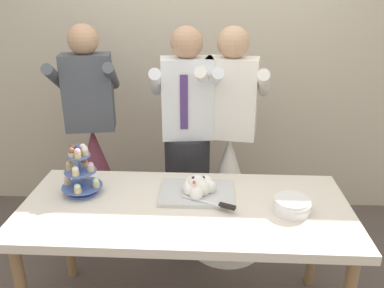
# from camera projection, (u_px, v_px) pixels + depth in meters

# --- Properties ---
(rear_wall) EXTENTS (5.20, 0.10, 2.90)m
(rear_wall) POSITION_uv_depth(u_px,v_px,m) (196.00, 44.00, 3.22)
(rear_wall) COLOR beige
(rear_wall) RESTS_ON ground_plane
(dessert_table) EXTENTS (1.80, 0.80, 0.78)m
(dessert_table) POSITION_uv_depth(u_px,v_px,m) (185.00, 217.00, 2.17)
(dessert_table) COLOR silver
(dessert_table) RESTS_ON ground_plane
(cupcake_stand) EXTENTS (0.23, 0.23, 0.31)m
(cupcake_stand) POSITION_uv_depth(u_px,v_px,m) (81.00, 173.00, 2.21)
(cupcake_stand) COLOR #4C66B2
(cupcake_stand) RESTS_ON dessert_table
(main_cake_tray) EXTENTS (0.42, 0.36, 0.12)m
(main_cake_tray) POSITION_uv_depth(u_px,v_px,m) (198.00, 188.00, 2.23)
(main_cake_tray) COLOR silver
(main_cake_tray) RESTS_ON dessert_table
(plate_stack) EXTENTS (0.19, 0.20, 0.08)m
(plate_stack) POSITION_uv_depth(u_px,v_px,m) (292.00, 206.00, 2.06)
(plate_stack) COLOR white
(plate_stack) RESTS_ON dessert_table
(person_groom) EXTENTS (0.51, 0.54, 1.66)m
(person_groom) POSITION_uv_depth(u_px,v_px,m) (187.00, 159.00, 2.78)
(person_groom) COLOR #232328
(person_groom) RESTS_ON ground_plane
(person_bride) EXTENTS (0.56, 0.56, 1.66)m
(person_bride) POSITION_uv_depth(u_px,v_px,m) (228.00, 179.00, 2.85)
(person_bride) COLOR white
(person_bride) RESTS_ON ground_plane
(person_guest) EXTENTS (0.57, 0.56, 1.66)m
(person_guest) POSITION_uv_depth(u_px,v_px,m) (96.00, 170.00, 2.99)
(person_guest) COLOR brown
(person_guest) RESTS_ON ground_plane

